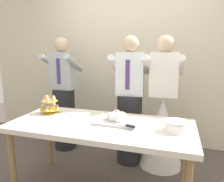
# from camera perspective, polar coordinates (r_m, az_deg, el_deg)

# --- Properties ---
(rear_wall) EXTENTS (5.20, 0.10, 2.90)m
(rear_wall) POSITION_cam_1_polar(r_m,az_deg,el_deg) (3.39, 5.52, 10.49)
(rear_wall) COLOR beige
(rear_wall) RESTS_ON ground_plane
(dessert_table) EXTENTS (1.80, 0.80, 0.78)m
(dessert_table) POSITION_cam_1_polar(r_m,az_deg,el_deg) (2.12, -3.08, -10.61)
(dessert_table) COLOR silver
(dessert_table) RESTS_ON ground_plane
(cupcake_stand) EXTENTS (0.23, 0.23, 0.21)m
(cupcake_stand) POSITION_cam_1_polar(r_m,az_deg,el_deg) (2.49, -16.58, -3.79)
(cupcake_stand) COLOR gold
(cupcake_stand) RESTS_ON dessert_table
(main_cake_tray) EXTENTS (0.43, 0.33, 0.13)m
(main_cake_tray) POSITION_cam_1_polar(r_m,az_deg,el_deg) (2.10, 1.23, -7.46)
(main_cake_tray) COLOR silver
(main_cake_tray) RESTS_ON dessert_table
(plate_stack) EXTENTS (0.20, 0.20, 0.10)m
(plate_stack) POSITION_cam_1_polar(r_m,az_deg,el_deg) (1.96, 17.00, -9.06)
(plate_stack) COLOR white
(plate_stack) RESTS_ON dessert_table
(person_groom) EXTENTS (0.49, 0.52, 1.66)m
(person_groom) POSITION_cam_1_polar(r_m,az_deg,el_deg) (2.73, 4.79, -4.61)
(person_groom) COLOR #232328
(person_groom) RESTS_ON ground_plane
(person_bride) EXTENTS (0.56, 0.56, 1.66)m
(person_bride) POSITION_cam_1_polar(r_m,az_deg,el_deg) (2.77, 13.43, -8.20)
(person_bride) COLOR white
(person_bride) RESTS_ON ground_plane
(person_guest) EXTENTS (0.47, 0.50, 1.66)m
(person_guest) POSITION_cam_1_polar(r_m,az_deg,el_deg) (3.20, -12.99, -2.48)
(person_guest) COLOR #232328
(person_guest) RESTS_ON ground_plane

